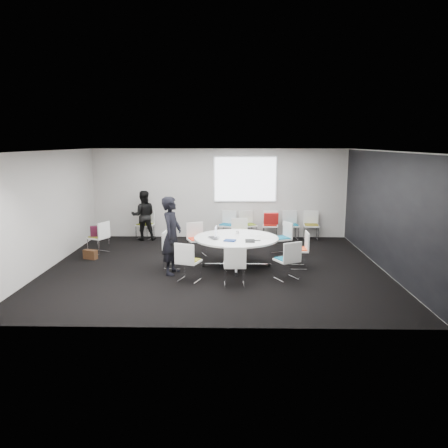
{
  "coord_description": "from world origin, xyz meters",
  "views": [
    {
      "loc": [
        0.42,
        -10.2,
        3.0
      ],
      "look_at": [
        0.2,
        0.4,
        1.0
      ],
      "focal_mm": 35.0,
      "sensor_mm": 36.0,
      "label": 1
    }
  ],
  "objects_px": {
    "chair_ring_f": "(189,269)",
    "maroon_bag": "(98,231)",
    "chair_ring_b": "(281,245)",
    "cup": "(237,232)",
    "laptop": "(215,238)",
    "chair_back_b": "(248,231)",
    "chair_back_e": "(311,231)",
    "chair_ring_h": "(287,267)",
    "chair_ring_c": "(239,241)",
    "person_back": "(143,215)",
    "conference_table": "(236,246)",
    "chair_back_c": "(270,231)",
    "chair_ring_d": "(197,246)",
    "chair_back_d": "(291,231)",
    "chair_ring_a": "(298,257)",
    "chair_back_a": "(227,231)",
    "person_main": "(172,236)",
    "chair_ring_e": "(173,256)",
    "chair_spare_left": "(99,243)",
    "brown_bag": "(90,254)",
    "chair_ring_g": "(235,273)",
    "chair_person_back": "(145,230)"
  },
  "relations": [
    {
      "from": "chair_ring_e",
      "to": "maroon_bag",
      "type": "height_order",
      "value": "chair_ring_e"
    },
    {
      "from": "chair_ring_g",
      "to": "chair_back_b",
      "type": "bearing_deg",
      "value": 81.85
    },
    {
      "from": "chair_ring_c",
      "to": "chair_ring_h",
      "type": "xyz_separation_m",
      "value": [
        1.02,
        -2.64,
        0.0
      ]
    },
    {
      "from": "chair_ring_f",
      "to": "maroon_bag",
      "type": "xyz_separation_m",
      "value": [
        -2.71,
        2.39,
        0.34
      ]
    },
    {
      "from": "conference_table",
      "to": "chair_back_c",
      "type": "bearing_deg",
      "value": 70.34
    },
    {
      "from": "chair_back_b",
      "to": "chair_spare_left",
      "type": "relative_size",
      "value": 1.0
    },
    {
      "from": "chair_ring_e",
      "to": "chair_back_d",
      "type": "bearing_deg",
      "value": 138.14
    },
    {
      "from": "chair_ring_f",
      "to": "chair_back_e",
      "type": "distance_m",
      "value": 5.43
    },
    {
      "from": "chair_ring_d",
      "to": "laptop",
      "type": "relative_size",
      "value": 2.55
    },
    {
      "from": "chair_back_c",
      "to": "maroon_bag",
      "type": "xyz_separation_m",
      "value": [
        -4.83,
        -1.81,
        0.34
      ]
    },
    {
      "from": "chair_back_c",
      "to": "person_main",
      "type": "distance_m",
      "value": 4.49
    },
    {
      "from": "chair_back_d",
      "to": "chair_back_c",
      "type": "bearing_deg",
      "value": -2.39
    },
    {
      "from": "laptop",
      "to": "maroon_bag",
      "type": "relative_size",
      "value": 0.86
    },
    {
      "from": "conference_table",
      "to": "chair_person_back",
      "type": "distance_m",
      "value": 4.18
    },
    {
      "from": "chair_ring_c",
      "to": "chair_spare_left",
      "type": "height_order",
      "value": "same"
    },
    {
      "from": "chair_ring_f",
      "to": "laptop",
      "type": "distance_m",
      "value": 1.27
    },
    {
      "from": "cup",
      "to": "brown_bag",
      "type": "height_order",
      "value": "cup"
    },
    {
      "from": "chair_back_b",
      "to": "person_back",
      "type": "xyz_separation_m",
      "value": [
        -3.23,
        -0.16,
        0.49
      ]
    },
    {
      "from": "chair_ring_h",
      "to": "chair_spare_left",
      "type": "xyz_separation_m",
      "value": [
        -4.85,
        2.22,
        0.0
      ]
    },
    {
      "from": "chair_ring_h",
      "to": "laptop",
      "type": "height_order",
      "value": "chair_ring_h"
    },
    {
      "from": "chair_ring_b",
      "to": "conference_table",
      "type": "bearing_deg",
      "value": 108.79
    },
    {
      "from": "chair_ring_e",
      "to": "person_back",
      "type": "height_order",
      "value": "person_back"
    },
    {
      "from": "chair_ring_e",
      "to": "cup",
      "type": "xyz_separation_m",
      "value": [
        1.56,
        0.5,
        0.5
      ]
    },
    {
      "from": "chair_ring_d",
      "to": "chair_back_c",
      "type": "height_order",
      "value": "same"
    },
    {
      "from": "chair_ring_b",
      "to": "cup",
      "type": "distance_m",
      "value": 1.51
    },
    {
      "from": "chair_ring_a",
      "to": "chair_ring_b",
      "type": "xyz_separation_m",
      "value": [
        -0.28,
        1.25,
        0.0
      ]
    },
    {
      "from": "chair_ring_a",
      "to": "chair_back_a",
      "type": "relative_size",
      "value": 1.0
    },
    {
      "from": "chair_back_a",
      "to": "cup",
      "type": "bearing_deg",
      "value": 116.36
    },
    {
      "from": "chair_ring_f",
      "to": "cup",
      "type": "bearing_deg",
      "value": 75.83
    },
    {
      "from": "chair_back_d",
      "to": "person_main",
      "type": "distance_m",
      "value": 4.91
    },
    {
      "from": "conference_table",
      "to": "chair_spare_left",
      "type": "relative_size",
      "value": 2.31
    },
    {
      "from": "cup",
      "to": "brown_bag",
      "type": "xyz_separation_m",
      "value": [
        -3.82,
        0.22,
        -0.66
      ]
    },
    {
      "from": "chair_ring_b",
      "to": "chair_ring_d",
      "type": "xyz_separation_m",
      "value": [
        -2.26,
        -0.18,
        0.0
      ]
    },
    {
      "from": "chair_ring_a",
      "to": "chair_ring_c",
      "type": "height_order",
      "value": "same"
    },
    {
      "from": "chair_ring_a",
      "to": "chair_ring_h",
      "type": "bearing_deg",
      "value": 157.12
    },
    {
      "from": "conference_table",
      "to": "laptop",
      "type": "distance_m",
      "value": 0.56
    },
    {
      "from": "chair_back_e",
      "to": "chair_person_back",
      "type": "distance_m",
      "value": 5.19
    },
    {
      "from": "chair_ring_c",
      "to": "chair_back_c",
      "type": "xyz_separation_m",
      "value": [
        0.99,
        1.4,
        0.0
      ]
    },
    {
      "from": "chair_ring_b",
      "to": "laptop",
      "type": "distance_m",
      "value": 2.2
    },
    {
      "from": "laptop",
      "to": "chair_back_b",
      "type": "bearing_deg",
      "value": -45.84
    },
    {
      "from": "chair_ring_h",
      "to": "chair_back_b",
      "type": "xyz_separation_m",
      "value": [
        -0.72,
        4.07,
        0.0
      ]
    },
    {
      "from": "chair_ring_c",
      "to": "chair_back_a",
      "type": "bearing_deg",
      "value": -72.64
    },
    {
      "from": "chair_ring_g",
      "to": "laptop",
      "type": "distance_m",
      "value": 1.48
    },
    {
      "from": "chair_ring_g",
      "to": "person_main",
      "type": "relative_size",
      "value": 0.49
    },
    {
      "from": "chair_spare_left",
      "to": "laptop",
      "type": "height_order",
      "value": "chair_spare_left"
    },
    {
      "from": "chair_back_b",
      "to": "maroon_bag",
      "type": "height_order",
      "value": "chair_back_b"
    },
    {
      "from": "chair_back_c",
      "to": "person_back",
      "type": "height_order",
      "value": "person_back"
    },
    {
      "from": "chair_back_d",
      "to": "person_main",
      "type": "height_order",
      "value": "person_main"
    },
    {
      "from": "chair_spare_left",
      "to": "person_main",
      "type": "distance_m",
      "value": 2.96
    },
    {
      "from": "chair_ring_b",
      "to": "chair_back_c",
      "type": "bearing_deg",
      "value": -20.31
    }
  ]
}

